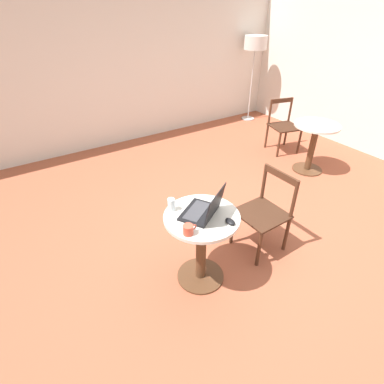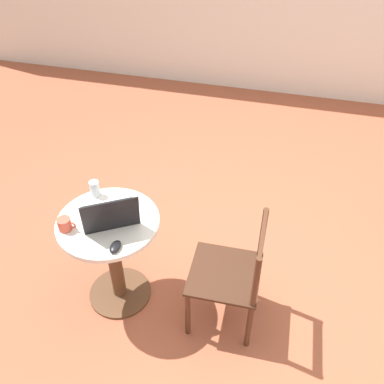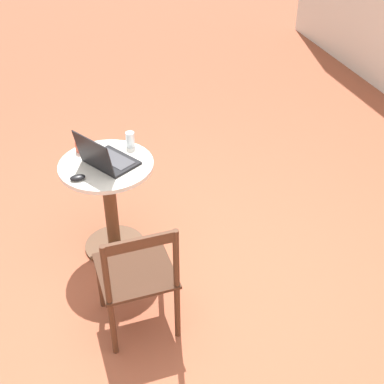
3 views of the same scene
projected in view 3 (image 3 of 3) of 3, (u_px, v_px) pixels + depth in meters
ground_plane at (172, 309)px, 3.52m from camera, size 16.00×16.00×0.00m
cafe_table_near at (109, 192)px, 3.73m from camera, size 0.64×0.64×0.74m
chair_near_right at (137, 276)px, 3.16m from camera, size 0.46×0.46×0.85m
laptop at (106, 159)px, 3.55m from camera, size 0.44×0.42×0.26m
mouse at (78, 178)px, 3.43m from camera, size 0.06×0.10×0.03m
mug at (81, 146)px, 3.70m from camera, size 0.12×0.08×0.08m
drinking_glass at (130, 140)px, 3.74m from camera, size 0.06×0.06×0.11m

